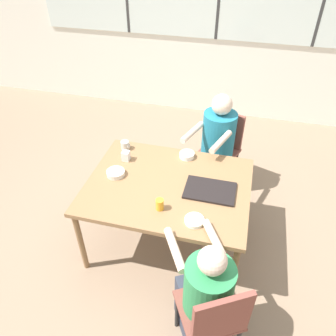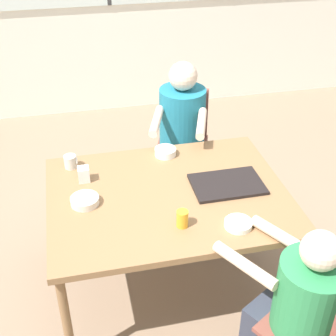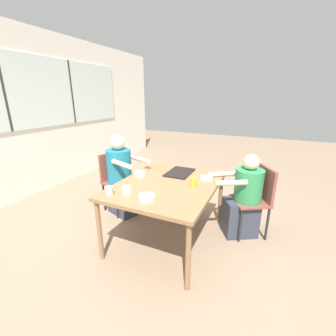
# 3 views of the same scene
# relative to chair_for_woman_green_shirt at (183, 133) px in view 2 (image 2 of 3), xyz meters

# --- Properties ---
(ground_plane) EXTENTS (16.00, 16.00, 0.00)m
(ground_plane) POSITION_rel_chair_for_woman_green_shirt_xyz_m (-0.36, -1.06, -0.54)
(ground_plane) COLOR #8C725B
(dining_table) EXTENTS (1.41, 1.09, 0.74)m
(dining_table) POSITION_rel_chair_for_woman_green_shirt_xyz_m (-0.36, -1.06, 0.15)
(dining_table) COLOR olive
(dining_table) RESTS_ON ground_plane
(chair_for_woman_green_shirt) EXTENTS (0.51, 0.51, 0.89)m
(chair_for_woman_green_shirt) POSITION_rel_chair_for_woman_green_shirt_xyz_m (0.00, 0.00, 0.00)
(chair_for_woman_green_shirt) COLOR brown
(chair_for_woman_green_shirt) RESTS_ON ground_plane
(chair_for_man_blue_shirt) EXTENTS (0.55, 0.55, 0.89)m
(chair_for_man_blue_shirt) POSITION_rel_chair_for_woman_green_shirt_xyz_m (0.20, -2.02, 0.00)
(chair_for_man_blue_shirt) COLOR brown
(chair_for_man_blue_shirt) RESTS_ON ground_plane
(person_woman_green_shirt) EXTENTS (0.54, 0.71, 1.19)m
(person_woman_green_shirt) POSITION_rel_chair_for_woman_green_shirt_xyz_m (-0.06, -0.16, -0.01)
(person_woman_green_shirt) COLOR #333847
(person_woman_green_shirt) RESTS_ON ground_plane
(person_man_blue_shirt) EXTENTS (0.58, 0.68, 1.06)m
(person_man_blue_shirt) POSITION_rel_chair_for_woman_green_shirt_xyz_m (0.11, -1.88, -0.07)
(person_man_blue_shirt) COLOR #333847
(person_man_blue_shirt) RESTS_ON ground_plane
(food_tray_dark) EXTENTS (0.43, 0.29, 0.02)m
(food_tray_dark) POSITION_rel_chair_for_woman_green_shirt_xyz_m (0.00, -1.06, 0.22)
(food_tray_dark) COLOR black
(food_tray_dark) RESTS_ON dining_table
(coffee_mug) EXTENTS (0.09, 0.08, 0.08)m
(coffee_mug) POSITION_rel_chair_for_woman_green_shirt_xyz_m (-0.91, -0.64, 0.25)
(coffee_mug) COLOR beige
(coffee_mug) RESTS_ON dining_table
(juice_glass) EXTENTS (0.06, 0.06, 0.10)m
(juice_glass) POSITION_rel_chair_for_woman_green_shirt_xyz_m (-0.35, -1.36, 0.25)
(juice_glass) COLOR gold
(juice_glass) RESTS_ON dining_table
(milk_carton_small) EXTENTS (0.07, 0.07, 0.09)m
(milk_carton_small) POSITION_rel_chair_for_woman_green_shirt_xyz_m (-0.84, -0.81, 0.25)
(milk_carton_small) COLOR silver
(milk_carton_small) RESTS_ON dining_table
(bowl_white_shallow) EXTENTS (0.14, 0.14, 0.05)m
(bowl_white_shallow) POSITION_rel_chair_for_woman_green_shirt_xyz_m (-0.29, -0.63, 0.23)
(bowl_white_shallow) COLOR white
(bowl_white_shallow) RESTS_ON dining_table
(bowl_cereal) EXTENTS (0.15, 0.15, 0.03)m
(bowl_cereal) POSITION_rel_chair_for_woman_green_shirt_xyz_m (-0.06, -1.43, 0.22)
(bowl_cereal) COLOR white
(bowl_cereal) RESTS_ON dining_table
(bowl_fruit) EXTENTS (0.16, 0.16, 0.04)m
(bowl_fruit) POSITION_rel_chair_for_woman_green_shirt_xyz_m (-0.85, -1.05, 0.23)
(bowl_fruit) COLOR silver
(bowl_fruit) RESTS_ON dining_table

